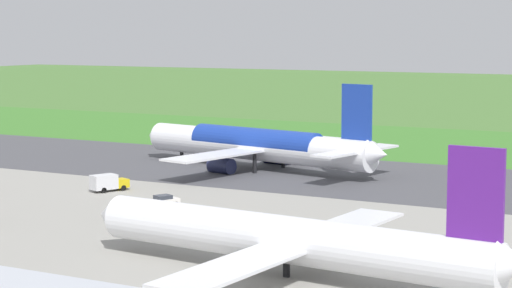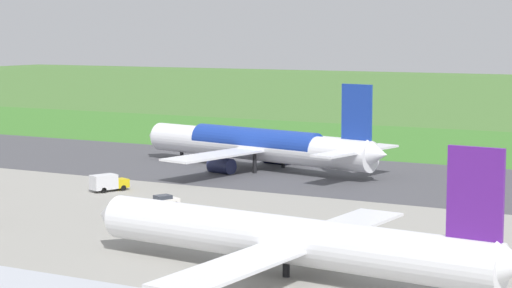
% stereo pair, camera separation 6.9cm
% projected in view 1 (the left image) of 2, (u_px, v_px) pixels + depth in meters
% --- Properties ---
extents(ground_plane, '(800.00, 800.00, 0.00)m').
position_uv_depth(ground_plane, '(239.00, 168.00, 167.95)').
color(ground_plane, '#477233').
extents(runway_asphalt, '(600.00, 41.64, 0.06)m').
position_uv_depth(runway_asphalt, '(239.00, 168.00, 167.95)').
color(runway_asphalt, '#47474C').
rests_on(runway_asphalt, ground).
extents(apron_concrete, '(440.00, 110.00, 0.05)m').
position_uv_depth(apron_concrete, '(7.00, 227.00, 116.85)').
color(apron_concrete, gray).
rests_on(apron_concrete, ground).
extents(grass_verge_foreground, '(600.00, 80.00, 0.04)m').
position_uv_depth(grass_verge_foreground, '(337.00, 143.00, 206.11)').
color(grass_verge_foreground, '#3C782B').
rests_on(grass_verge_foreground, ground).
extents(airliner_main, '(53.85, 44.33, 15.88)m').
position_uv_depth(airliner_main, '(258.00, 145.00, 165.55)').
color(airliner_main, white).
rests_on(airliner_main, ground).
extents(airliner_parked_near, '(49.05, 40.16, 14.31)m').
position_uv_depth(airliner_parked_near, '(289.00, 239.00, 92.35)').
color(airliner_parked_near, white).
rests_on(airliner_parked_near, ground).
extents(service_truck_baggage, '(4.34, 6.22, 2.65)m').
position_uv_depth(service_truck_baggage, '(108.00, 182.00, 142.82)').
color(service_truck_baggage, gold).
rests_on(service_truck_baggage, ground).
extents(service_car_followme, '(3.33, 4.57, 1.62)m').
position_uv_depth(service_car_followme, '(164.00, 200.00, 130.69)').
color(service_car_followme, silver).
rests_on(service_car_followme, ground).
extents(no_stopping_sign, '(0.60, 0.10, 2.32)m').
position_uv_depth(no_stopping_sign, '(358.00, 139.00, 200.40)').
color(no_stopping_sign, slate).
rests_on(no_stopping_sign, ground).
extents(traffic_cone_orange, '(0.40, 0.40, 0.55)m').
position_uv_depth(traffic_cone_orange, '(353.00, 140.00, 208.39)').
color(traffic_cone_orange, orange).
rests_on(traffic_cone_orange, ground).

